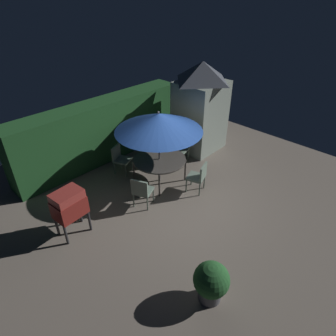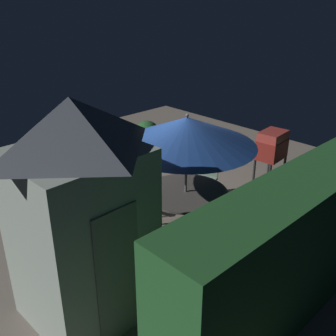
# 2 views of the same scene
# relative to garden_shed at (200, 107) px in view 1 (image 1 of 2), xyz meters

# --- Properties ---
(ground_plane) EXTENTS (11.00, 11.00, 0.00)m
(ground_plane) POSITION_rel_garden_shed_xyz_m (-2.76, -1.65, -1.54)
(ground_plane) COLOR #6B6056
(hedge_backdrop) EXTENTS (6.10, 0.85, 1.96)m
(hedge_backdrop) POSITION_rel_garden_shed_xyz_m (-2.76, 1.85, -0.55)
(hedge_backdrop) COLOR #1E4C23
(hedge_backdrop) RESTS_ON ground
(garden_shed) EXTENTS (1.65, 1.52, 3.02)m
(garden_shed) POSITION_rel_garden_shed_xyz_m (0.00, 0.00, 0.00)
(garden_shed) COLOR gray
(garden_shed) RESTS_ON ground
(patio_table) EXTENTS (1.54, 1.54, 0.76)m
(patio_table) POSITION_rel_garden_shed_xyz_m (-2.47, -0.52, -0.82)
(patio_table) COLOR #47423D
(patio_table) RESTS_ON ground
(patio_umbrella) EXTENTS (2.43, 2.43, 2.22)m
(patio_umbrella) POSITION_rel_garden_shed_xyz_m (-2.47, -0.52, 0.37)
(patio_umbrella) COLOR #4C4C51
(patio_umbrella) RESTS_ON ground
(bbq_grill) EXTENTS (0.75, 0.57, 1.20)m
(bbq_grill) POSITION_rel_garden_shed_xyz_m (-5.41, -0.60, -0.69)
(bbq_grill) COLOR maroon
(bbq_grill) RESTS_ON ground
(chair_near_shed) EXTENTS (0.56, 0.55, 0.90)m
(chair_near_shed) POSITION_rel_garden_shed_xyz_m (-1.14, -0.21, -1.01)
(chair_near_shed) COLOR slate
(chair_near_shed) RESTS_ON ground
(chair_far_side) EXTENTS (0.61, 0.61, 0.90)m
(chair_far_side) POSITION_rel_garden_shed_xyz_m (-2.99, 0.69, -1.01)
(chair_far_side) COLOR slate
(chair_far_side) RESTS_ON ground
(chair_toward_hedge) EXTENTS (0.61, 0.61, 0.90)m
(chair_toward_hedge) POSITION_rel_garden_shed_xyz_m (-3.63, -1.04, -1.01)
(chair_toward_hedge) COLOR slate
(chair_toward_hedge) RESTS_ON ground
(chair_toward_house) EXTENTS (0.59, 0.59, 0.90)m
(chair_toward_house) POSITION_rel_garden_shed_xyz_m (-2.07, -1.69, -1.01)
(chair_toward_house) COLOR slate
(chair_toward_house) RESTS_ON ground
(potted_plant_by_shed) EXTENTS (0.68, 0.68, 0.88)m
(potted_plant_by_shed) POSITION_rel_garden_shed_xyz_m (-4.54, -3.98, -1.05)
(potted_plant_by_shed) COLOR #4C4C51
(potted_plant_by_shed) RESTS_ON ground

